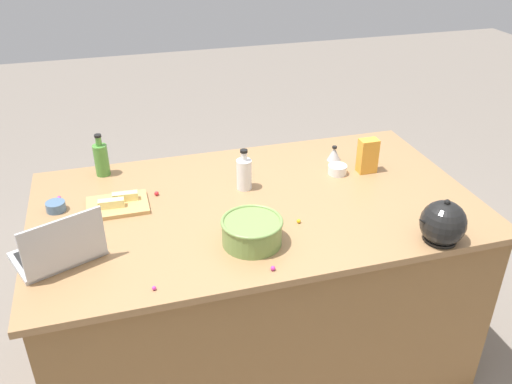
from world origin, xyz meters
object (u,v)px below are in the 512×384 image
(ramekin_small, at_px, (337,170))
(butter_stick_right, at_px, (111,203))
(kitchen_timer, at_px, (334,154))
(ramekin_medium, at_px, (56,206))
(mixing_bowl_large, at_px, (252,231))
(butter_stick_left, at_px, (125,196))
(bottle_olive, at_px, (101,159))
(bottle_vinegar, at_px, (244,173))
(laptop, at_px, (60,250))
(candy_bag, at_px, (368,156))
(kettle, at_px, (443,223))
(cutting_board, at_px, (118,205))

(ramekin_small, bearing_deg, butter_stick_right, 2.60)
(kitchen_timer, bearing_deg, ramekin_medium, 5.38)
(mixing_bowl_large, xyz_separation_m, butter_stick_right, (0.52, -0.40, -0.02))
(butter_stick_left, bearing_deg, bottle_olive, -74.88)
(bottle_vinegar, xyz_separation_m, butter_stick_left, (0.54, -0.01, -0.04))
(mixing_bowl_large, xyz_separation_m, bottle_olive, (0.54, -0.76, 0.03))
(mixing_bowl_large, height_order, bottle_olive, bottle_olive)
(laptop, bearing_deg, ramekin_small, -164.17)
(kitchen_timer, height_order, candy_bag, candy_bag)
(kitchen_timer, bearing_deg, bottle_vinegar, 17.07)
(kettle, bearing_deg, laptop, -10.90)
(candy_bag, bearing_deg, bottle_vinegar, -0.26)
(bottle_vinegar, bearing_deg, ramekin_small, -178.34)
(kettle, bearing_deg, candy_bag, -88.64)
(cutting_board, relative_size, butter_stick_left, 2.39)
(bottle_vinegar, xyz_separation_m, ramekin_small, (-0.47, -0.01, -0.06))
(ramekin_small, bearing_deg, kettle, 104.17)
(candy_bag, bearing_deg, butter_stick_right, 1.52)
(mixing_bowl_large, height_order, ramekin_small, mixing_bowl_large)
(mixing_bowl_large, xyz_separation_m, cutting_board, (0.49, -0.42, -0.05))
(cutting_board, xyz_separation_m, ramekin_small, (-1.05, -0.03, 0.01))
(mixing_bowl_large, xyz_separation_m, ramekin_medium, (0.75, -0.47, -0.04))
(butter_stick_right, distance_m, candy_bag, 1.22)
(kitchen_timer, bearing_deg, butter_stick_left, 8.03)
(ramekin_medium, relative_size, kitchen_timer, 1.07)
(butter_stick_left, distance_m, candy_bag, 1.16)
(butter_stick_left, bearing_deg, bottle_vinegar, 178.95)
(butter_stick_left, distance_m, ramekin_medium, 0.29)
(bottle_vinegar, bearing_deg, mixing_bowl_large, 78.95)
(laptop, height_order, bottle_olive, laptop)
(cutting_board, relative_size, candy_bag, 1.54)
(butter_stick_left, bearing_deg, kitchen_timer, -171.97)
(butter_stick_right, bearing_deg, kitchen_timer, -170.16)
(cutting_board, xyz_separation_m, kitchen_timer, (-1.09, -0.17, 0.03))
(mixing_bowl_large, distance_m, butter_stick_right, 0.65)
(laptop, height_order, cutting_board, laptop)
(kettle, xyz_separation_m, candy_bag, (0.01, -0.62, 0.01))
(bottle_olive, bearing_deg, butter_stick_left, 105.12)
(laptop, distance_m, cutting_board, 0.41)
(butter_stick_right, relative_size, kitchen_timer, 1.43)
(bottle_olive, bearing_deg, ramekin_medium, 54.23)
(laptop, bearing_deg, bottle_vinegar, -156.55)
(cutting_board, bearing_deg, mixing_bowl_large, 139.30)
(bottle_olive, distance_m, cutting_board, 0.35)
(laptop, distance_m, ramekin_medium, 0.38)
(mixing_bowl_large, bearing_deg, laptop, -6.99)
(ramekin_small, height_order, ramekin_medium, ramekin_small)
(bottle_vinegar, xyz_separation_m, ramekin_medium, (0.83, -0.03, -0.06))
(bottle_olive, height_order, candy_bag, bottle_olive)
(butter_stick_left, distance_m, ramekin_small, 1.01)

